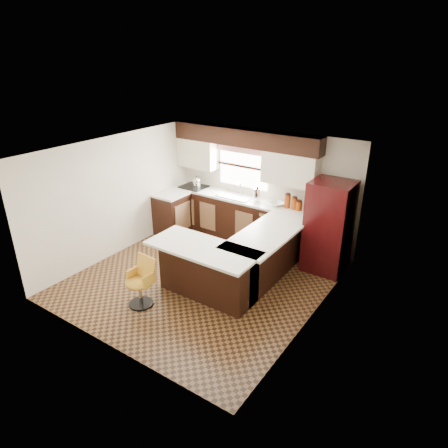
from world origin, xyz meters
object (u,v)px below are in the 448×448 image
Objects in this scene: peninsula_return at (208,271)px; bar_chair at (139,283)px; peninsula_long at (263,257)px; refrigerator at (329,227)px.

peninsula_return reaches higher than bar_chair.
peninsula_long is at bearing 58.94° from bar_chair.
peninsula_return is at bearing -118.30° from peninsula_long.
peninsula_return is 1.99× the size of bar_chair.
bar_chair is at bearing -130.23° from peninsula_return.
peninsula_return is at bearing -123.91° from refrigerator.
peninsula_long is 2.24m from bar_chair.
refrigerator is (0.81, 1.00, 0.42)m from peninsula_long.
refrigerator reaches higher than peninsula_long.
refrigerator is 2.10× the size of bar_chair.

